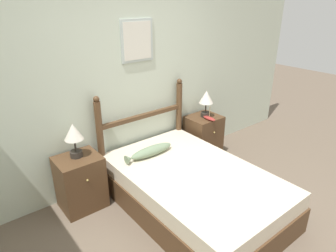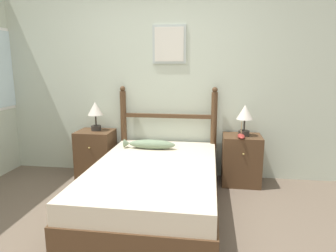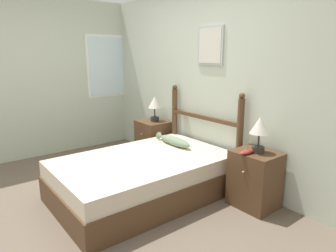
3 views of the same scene
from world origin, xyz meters
The scene contains 10 objects.
ground_plane centered at (0.00, 0.00, 0.00)m, with size 16.00×16.00×0.00m, color brown.
wall_back centered at (0.00, 1.73, 1.28)m, with size 6.40×0.08×2.55m.
bed centered at (0.17, 0.64, 0.24)m, with size 1.31×2.04×0.48m.
headboard centered at (0.17, 1.61, 0.65)m, with size 1.31×0.08×1.23m.
nightstand_left centered at (-0.80, 1.46, 0.32)m, with size 0.47×0.43×0.63m.
nightstand_right centered at (1.14, 1.46, 0.32)m, with size 0.47×0.43×0.63m.
table_lamp_left centered at (-0.79, 1.50, 0.89)m, with size 0.20×0.20×0.39m.
table_lamp_right centered at (1.16, 1.46, 0.89)m, with size 0.20×0.20×0.39m.
model_boat centered at (1.11, 1.33, 0.66)m, with size 0.08×0.22×0.20m.
fish_pillow centered at (0.01, 1.23, 0.54)m, with size 0.64×0.14×0.12m.
Camera 2 is at (0.74, -2.29, 1.50)m, focal length 32.00 mm.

